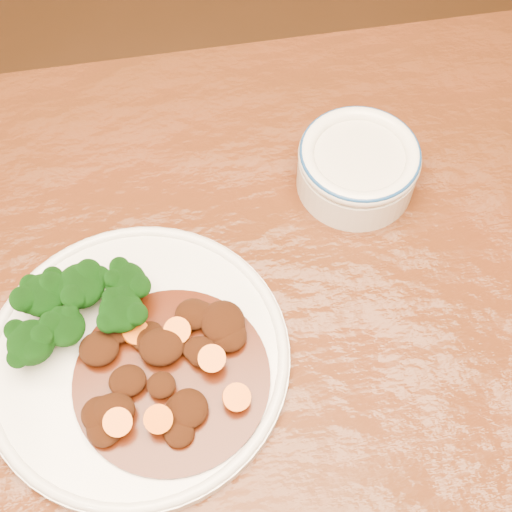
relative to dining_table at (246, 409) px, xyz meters
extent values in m
cube|color=#4C1F0D|center=(0.00, 0.00, 0.06)|extent=(1.52, 0.93, 0.04)
cylinder|color=white|center=(-0.10, 0.04, 0.09)|extent=(0.30, 0.30, 0.01)
torus|color=white|center=(-0.10, 0.04, 0.09)|extent=(0.29, 0.29, 0.01)
cylinder|color=#76A555|center=(-0.18, 0.11, 0.10)|extent=(0.01, 0.01, 0.02)
ellipsoid|color=black|center=(-0.18, 0.11, 0.12)|extent=(0.04, 0.04, 0.04)
cylinder|color=#76A555|center=(-0.16, 0.07, 0.10)|extent=(0.01, 0.01, 0.02)
ellipsoid|color=black|center=(-0.16, 0.07, 0.12)|extent=(0.04, 0.04, 0.03)
cylinder|color=#76A555|center=(-0.10, 0.08, 0.10)|extent=(0.01, 0.01, 0.02)
ellipsoid|color=black|center=(-0.10, 0.08, 0.12)|extent=(0.04, 0.04, 0.03)
cylinder|color=#76A555|center=(-0.19, 0.06, 0.10)|extent=(0.01, 0.01, 0.02)
ellipsoid|color=black|center=(-0.19, 0.06, 0.12)|extent=(0.04, 0.04, 0.04)
cylinder|color=#76A555|center=(-0.10, 0.11, 0.10)|extent=(0.01, 0.01, 0.02)
ellipsoid|color=black|center=(-0.10, 0.11, 0.12)|extent=(0.04, 0.04, 0.03)
cylinder|color=#76A555|center=(-0.14, 0.11, 0.10)|extent=(0.01, 0.01, 0.02)
ellipsoid|color=black|center=(-0.14, 0.11, 0.13)|extent=(0.05, 0.05, 0.04)
cylinder|color=#3F1306|center=(-0.07, 0.01, 0.10)|extent=(0.19, 0.19, 0.00)
ellipsoid|color=black|center=(-0.14, -0.01, 0.11)|extent=(0.03, 0.03, 0.02)
ellipsoid|color=black|center=(-0.01, 0.05, 0.11)|extent=(0.04, 0.05, 0.02)
ellipsoid|color=black|center=(-0.04, 0.03, 0.11)|extent=(0.03, 0.03, 0.02)
ellipsoid|color=black|center=(-0.11, 0.06, 0.11)|extent=(0.02, 0.02, 0.01)
ellipsoid|color=black|center=(-0.11, 0.01, 0.11)|extent=(0.04, 0.03, 0.02)
ellipsoid|color=black|center=(-0.12, -0.01, 0.11)|extent=(0.04, 0.03, 0.02)
ellipsoid|color=black|center=(-0.08, 0.00, 0.11)|extent=(0.03, 0.03, 0.01)
ellipsoid|color=black|center=(-0.04, 0.03, 0.11)|extent=(0.03, 0.03, 0.02)
ellipsoid|color=black|center=(-0.13, -0.03, 0.10)|extent=(0.03, 0.03, 0.02)
ellipsoid|color=black|center=(-0.09, 0.05, 0.10)|extent=(0.02, 0.02, 0.01)
ellipsoid|color=black|center=(-0.07, -0.02, 0.10)|extent=(0.02, 0.02, 0.01)
ellipsoid|color=black|center=(-0.04, 0.07, 0.11)|extent=(0.03, 0.03, 0.02)
ellipsoid|color=black|center=(-0.03, 0.07, 0.11)|extent=(0.02, 0.02, 0.01)
ellipsoid|color=black|center=(-0.01, 0.04, 0.11)|extent=(0.03, 0.04, 0.02)
ellipsoid|color=black|center=(-0.08, 0.06, 0.10)|extent=(0.02, 0.02, 0.01)
ellipsoid|color=black|center=(-0.07, 0.04, 0.11)|extent=(0.04, 0.04, 0.02)
ellipsoid|color=black|center=(-0.06, -0.02, 0.10)|extent=(0.04, 0.04, 0.02)
ellipsoid|color=black|center=(-0.07, -0.04, 0.10)|extent=(0.03, 0.03, 0.01)
ellipsoid|color=black|center=(-0.13, 0.05, 0.11)|extent=(0.04, 0.04, 0.02)
cylinder|color=orange|center=(-0.08, -0.03, 0.12)|extent=(0.04, 0.04, 0.02)
cylinder|color=orange|center=(-0.03, 0.02, 0.12)|extent=(0.04, 0.04, 0.01)
cylinder|color=orange|center=(-0.06, 0.05, 0.11)|extent=(0.04, 0.03, 0.02)
cylinder|color=orange|center=(-0.12, -0.03, 0.11)|extent=(0.04, 0.04, 0.01)
cylinder|color=orange|center=(-0.01, -0.02, 0.11)|extent=(0.03, 0.03, 0.01)
cylinder|color=orange|center=(-0.10, 0.06, 0.11)|extent=(0.03, 0.03, 0.02)
cylinder|color=white|center=(0.16, 0.21, 0.10)|extent=(0.13, 0.13, 0.04)
cylinder|color=beige|center=(0.16, 0.21, 0.13)|extent=(0.10, 0.10, 0.01)
torus|color=white|center=(0.16, 0.21, 0.13)|extent=(0.13, 0.13, 0.02)
torus|color=navy|center=(0.16, 0.21, 0.13)|extent=(0.13, 0.13, 0.01)
camera|label=1|loc=(-0.04, -0.24, 0.73)|focal=50.00mm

